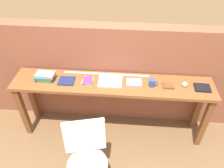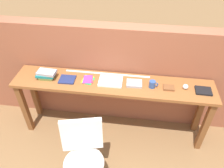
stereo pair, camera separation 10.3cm
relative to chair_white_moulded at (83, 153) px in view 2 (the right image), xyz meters
name	(u,v)px [view 2 (the right image)]	position (x,y,z in m)	size (l,w,h in m)	color
ground_plane	(110,145)	(0.21, 0.50, -0.53)	(40.00, 40.00, 0.00)	brown
brick_wall_back	(116,75)	(0.21, 1.14, 0.21)	(6.00, 0.20, 1.47)	#935138
sideboard	(113,91)	(0.21, 0.80, 0.21)	(2.50, 0.44, 0.88)	brown
chair_white_moulded	(83,153)	(0.00, 0.00, 0.00)	(0.54, 0.54, 0.89)	silver
book_stack_leftmost	(46,74)	(-0.63, 0.79, 0.40)	(0.25, 0.15, 0.10)	olive
magazine_cycling	(67,79)	(-0.36, 0.77, 0.36)	(0.19, 0.17, 0.02)	navy
pamphlet_pile_colourful	(88,80)	(-0.10, 0.81, 0.36)	(0.16, 0.20, 0.01)	yellow
book_open_centre	(111,81)	(0.18, 0.81, 0.36)	(0.29, 0.21, 0.02)	white
book_grey_hardcover	(134,83)	(0.48, 0.80, 0.37)	(0.19, 0.15, 0.03)	#9E9EA3
mug	(152,84)	(0.69, 0.78, 0.40)	(0.11, 0.08, 0.09)	#2D4C8C
leather_journal_brown	(169,88)	(0.89, 0.78, 0.37)	(0.13, 0.10, 0.02)	brown
sports_ball_small	(185,87)	(1.08, 0.80, 0.39)	(0.06, 0.06, 0.06)	silver
book_repair_rightmost	(203,91)	(1.29, 0.78, 0.36)	(0.19, 0.15, 0.02)	black
ruler_metal_back_edge	(107,74)	(0.12, 0.97, 0.35)	(1.10, 0.03, 0.00)	silver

